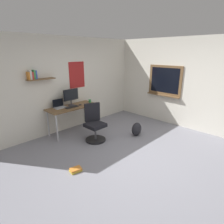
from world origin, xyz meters
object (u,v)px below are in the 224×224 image
at_px(coffee_mug, 90,101).
at_px(book_stack_on_floor, 76,170).
at_px(keyboard, 72,107).
at_px(desk, 73,109).
at_px(laptop, 59,106).
at_px(monitor_primary, 71,96).
at_px(backpack, 137,129).
at_px(office_chair, 94,125).
at_px(computer_mouse, 80,105).

height_order(coffee_mug, book_stack_on_floor, coffee_mug).
height_order(keyboard, coffee_mug, coffee_mug).
bearing_deg(desk, laptop, 156.19).
bearing_deg(monitor_primary, backpack, -56.96).
bearing_deg(backpack, book_stack_on_floor, -175.69).
relative_size(monitor_primary, backpack, 1.25).
bearing_deg(laptop, office_chair, -67.52).
relative_size(keyboard, computer_mouse, 3.56).
xyz_separation_m(office_chair, book_stack_on_floor, (-1.16, -0.79, -0.38)).
bearing_deg(book_stack_on_floor, desk, 56.21).
bearing_deg(book_stack_on_floor, monitor_primary, 56.82).
distance_m(monitor_primary, computer_mouse, 0.35).
distance_m(desk, laptop, 0.37).
bearing_deg(book_stack_on_floor, backpack, 4.31).
relative_size(backpack, book_stack_on_floor, 1.54).
height_order(monitor_primary, book_stack_on_floor, monitor_primary).
bearing_deg(computer_mouse, backpack, -58.99).
distance_m(office_chair, book_stack_on_floor, 1.45).
xyz_separation_m(desk, coffee_mug, (0.60, -0.02, 0.13)).
xyz_separation_m(computer_mouse, coffee_mug, (0.39, 0.05, 0.03)).
bearing_deg(keyboard, computer_mouse, 0.00).
distance_m(office_chair, computer_mouse, 0.84).
relative_size(desk, computer_mouse, 13.55).
bearing_deg(monitor_primary, laptop, 172.21).
distance_m(computer_mouse, coffee_mug, 0.40).
distance_m(laptop, computer_mouse, 0.57).
relative_size(office_chair, coffee_mug, 10.33).
distance_m(office_chair, laptop, 1.12).
height_order(desk, keyboard, keyboard).
xyz_separation_m(coffee_mug, backpack, (0.43, -1.43, -0.61)).
xyz_separation_m(laptop, book_stack_on_floor, (-0.76, -1.75, -0.78)).
bearing_deg(keyboard, monitor_primary, 57.08).
bearing_deg(computer_mouse, coffee_mug, 7.21).
height_order(monitor_primary, keyboard, monitor_primary).
height_order(backpack, book_stack_on_floor, backpack).
relative_size(coffee_mug, book_stack_on_floor, 0.38).
relative_size(monitor_primary, coffee_mug, 5.04).
bearing_deg(book_stack_on_floor, laptop, 66.51).
distance_m(monitor_primary, keyboard, 0.32).
bearing_deg(backpack, coffee_mug, 106.91).
bearing_deg(office_chair, desk, 95.64).
distance_m(desk, backpack, 1.85).
bearing_deg(keyboard, laptop, 139.38).
bearing_deg(office_chair, laptop, 112.48).
relative_size(computer_mouse, coffee_mug, 1.13).
relative_size(desk, office_chair, 1.48).
bearing_deg(monitor_primary, keyboard, -122.92).
xyz_separation_m(desk, keyboard, (-0.07, -0.07, 0.09)).
relative_size(keyboard, coffee_mug, 4.02).
height_order(laptop, keyboard, laptop).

